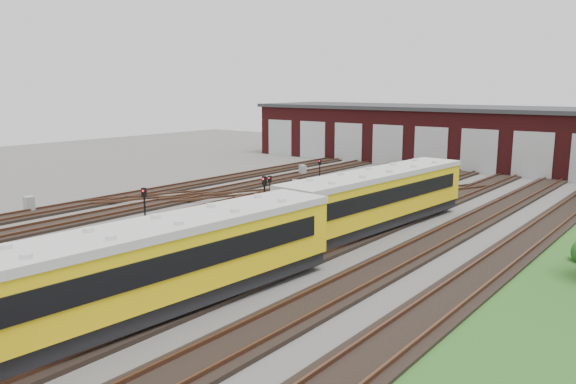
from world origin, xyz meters
The scene contains 13 objects.
ground centered at (0.00, 0.00, 0.00)m, with size 120.00×120.00×0.00m, color #4C4A47.
track_network centered at (-0.17, 0.59, 0.11)m, with size 30.40×70.00×0.33m.
maintenance_shed centered at (-0.01, 39.97, 3.20)m, with size 51.00×12.50×6.35m.
metro_train centered at (6.00, -7.43, 1.98)m, with size 3.95×47.79×3.23m.
signal_mast_0 centered at (-3.04, -1.53, 1.92)m, with size 0.30×0.29×2.98m.
signal_mast_1 centered at (0.62, 4.43, 2.09)m, with size 0.29×0.27×3.24m.
signal_mast_2 centered at (-3.87, 16.64, 1.72)m, with size 0.24×0.23×2.67m.
signal_mast_3 centered at (-0.67, 6.46, 1.83)m, with size 0.23×0.22×2.89m.
relay_cabinet_0 centered at (-15.00, -2.01, 0.56)m, with size 0.68×0.56×1.13m, color #999B9E.
relay_cabinet_1 centered at (-10.04, 22.63, 0.51)m, with size 0.61×0.51×1.01m, color #999B9E.
relay_cabinet_2 centered at (-5.76, 15.89, 0.44)m, with size 0.52×0.44×0.87m, color #999B9E.
relay_cabinet_3 centered at (-0.54, 17.37, 0.54)m, with size 0.65×0.54×1.09m, color #999B9E.
relay_cabinet_4 centered at (3.07, 22.00, 0.47)m, with size 0.56×0.47×0.94m, color #999B9E.
Camera 1 is at (21.99, -20.57, 8.47)m, focal length 35.00 mm.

